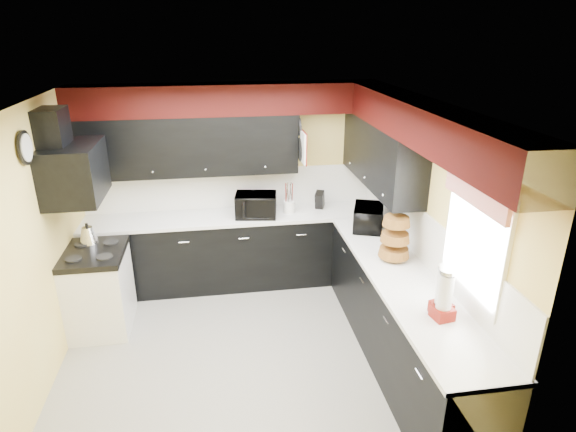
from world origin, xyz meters
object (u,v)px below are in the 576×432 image
(utensil_crock, at_px, (289,207))
(kettle, at_px, (88,235))
(knife_block, at_px, (320,200))
(toaster_oven, at_px, (256,205))
(microwave, at_px, (368,217))

(utensil_crock, xyz_separation_m, kettle, (-2.28, -0.50, -0.01))
(kettle, bearing_deg, knife_block, 12.27)
(utensil_crock, height_order, knife_block, knife_block)
(toaster_oven, height_order, microwave, toaster_oven)
(kettle, bearing_deg, utensil_crock, 12.42)
(toaster_oven, bearing_deg, kettle, -157.83)
(microwave, relative_size, utensil_crock, 3.15)
(microwave, bearing_deg, utensil_crock, 71.51)
(knife_block, relative_size, kettle, 1.11)
(utensil_crock, distance_m, kettle, 2.33)
(utensil_crock, bearing_deg, toaster_oven, -171.83)
(knife_block, distance_m, kettle, 2.75)
(microwave, height_order, knife_block, microwave)
(utensil_crock, height_order, kettle, kettle)
(toaster_oven, height_order, knife_block, toaster_oven)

